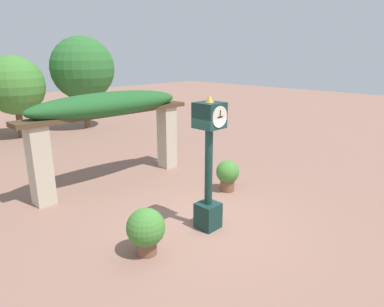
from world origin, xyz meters
The scene contains 6 objects.
ground_plane centered at (0.00, 0.00, 0.00)m, with size 60.00×60.00×0.00m, color #8E6656.
pedestal_clock centered at (-0.10, -0.19, 1.55)m, with size 0.53×0.58×2.97m.
pergola centered at (0.00, 3.70, 2.10)m, with size 5.36×1.08×2.73m.
potted_plant_near_left centered at (1.89, 0.86, 0.50)m, with size 0.65×0.65×0.89m.
potted_plant_near_right centered at (-1.73, -0.04, 0.52)m, with size 0.75×0.75×0.94m.
tree_line centered at (-0.26, 11.59, 2.82)m, with size 10.03×3.47×4.62m.
Camera 1 is at (-5.30, -4.79, 3.77)m, focal length 32.00 mm.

